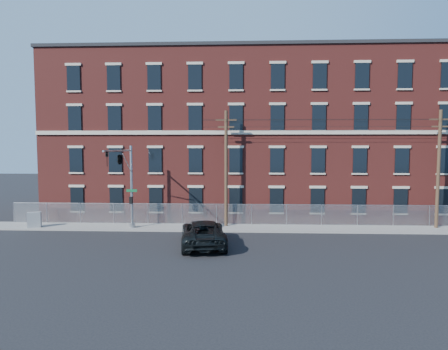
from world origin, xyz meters
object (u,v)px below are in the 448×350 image
at_px(traffic_signal_mast, 123,168).
at_px(utility_cabinet, 34,220).
at_px(utility_pole_near, 226,166).
at_px(pickup_truck, 203,233).

height_order(traffic_signal_mast, utility_cabinet, traffic_signal_mast).
height_order(utility_pole_near, pickup_truck, utility_pole_near).
xyz_separation_m(traffic_signal_mast, utility_pole_near, (8.00, 3.42, -0.05)).
bearing_deg(utility_pole_near, utility_cabinet, -175.12).
distance_m(traffic_signal_mast, pickup_truck, 8.47).
relative_size(utility_pole_near, pickup_truck, 1.53).
bearing_deg(utility_cabinet, pickup_truck, -36.85).
xyz_separation_m(utility_pole_near, pickup_truck, (-1.39, -6.26, -4.43)).
height_order(traffic_signal_mast, pickup_truck, traffic_signal_mast).
height_order(utility_pole_near, utility_cabinet, utility_pole_near).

